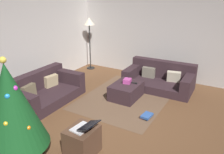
% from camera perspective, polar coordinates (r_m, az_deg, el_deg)
% --- Properties ---
extents(ground_plane, '(6.40, 6.40, 0.00)m').
position_cam_1_polar(ground_plane, '(4.72, 3.16, -12.20)').
color(ground_plane, brown).
extents(rear_partition, '(6.40, 0.12, 2.60)m').
position_cam_1_polar(rear_partition, '(6.18, -23.67, 7.21)').
color(rear_partition, '#BCB7B2').
rests_on(rear_partition, ground_plane).
extents(corner_partition, '(0.12, 6.40, 2.60)m').
position_cam_1_polar(corner_partition, '(7.03, 15.29, 9.69)').
color(corner_partition, '#B5B0AB').
rests_on(corner_partition, ground_plane).
extents(couch_left, '(1.85, 1.03, 0.71)m').
position_cam_1_polar(couch_left, '(5.84, -16.83, -3.36)').
color(couch_left, '#2D1E23').
rests_on(couch_left, ground_plane).
extents(couch_right, '(1.03, 1.85, 0.72)m').
position_cam_1_polar(couch_right, '(6.51, 11.95, -0.40)').
color(couch_right, '#2D1E23').
rests_on(couch_right, ground_plane).
extents(ottoman, '(0.86, 0.64, 0.38)m').
position_cam_1_polar(ottoman, '(5.79, 3.59, -3.49)').
color(ottoman, '#2D1E23').
rests_on(ottoman, ground_plane).
extents(gift_box, '(0.23, 0.21, 0.11)m').
position_cam_1_polar(gift_box, '(5.76, 3.86, -0.99)').
color(gift_box, '#B23F8C').
rests_on(gift_box, ottoman).
extents(tv_remote, '(0.07, 0.17, 0.02)m').
position_cam_1_polar(tv_remote, '(5.77, 5.56, -1.49)').
color(tv_remote, black).
rests_on(tv_remote, ottoman).
extents(christmas_tree, '(1.03, 1.03, 1.72)m').
position_cam_1_polar(christmas_tree, '(3.78, -24.08, -6.74)').
color(christmas_tree, brown).
rests_on(christmas_tree, ground_plane).
extents(side_table, '(0.52, 0.44, 0.49)m').
position_cam_1_polar(side_table, '(3.93, -7.47, -15.73)').
color(side_table, '#4C3323').
rests_on(side_table, ground_plane).
extents(laptop, '(0.37, 0.44, 0.18)m').
position_cam_1_polar(laptop, '(3.72, -6.96, -12.35)').
color(laptop, silver).
rests_on(laptop, side_table).
extents(book_stack, '(0.30, 0.23, 0.08)m').
position_cam_1_polar(book_stack, '(5.02, 8.66, -9.66)').
color(book_stack, '#B7332D').
rests_on(book_stack, ground_plane).
extents(corner_lamp, '(0.36, 0.36, 1.76)m').
position_cam_1_polar(corner_lamp, '(7.75, -5.76, 12.81)').
color(corner_lamp, black).
rests_on(corner_lamp, ground_plane).
extents(area_rug, '(2.60, 2.00, 0.01)m').
position_cam_1_polar(area_rug, '(5.87, 3.55, -5.15)').
color(area_rug, brown).
rests_on(area_rug, ground_plane).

